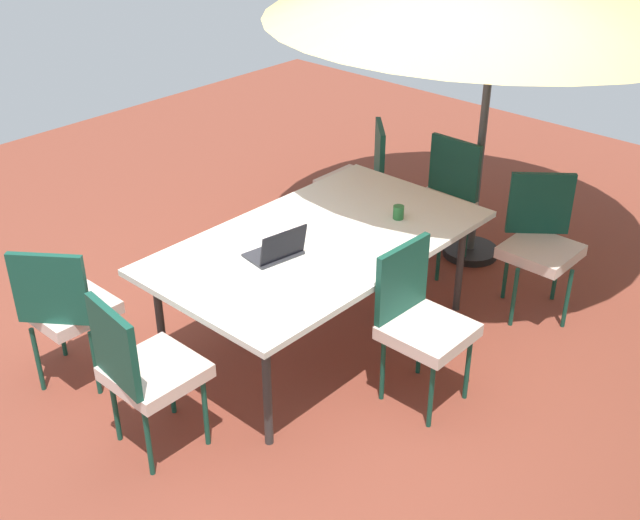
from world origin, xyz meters
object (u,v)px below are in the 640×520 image
at_px(chair_southeast, 65,305).
at_px(chair_west, 441,198).
at_px(chair_north, 420,318).
at_px(cup, 398,212).
at_px(laptop, 277,251).
at_px(chair_east, 144,367).
at_px(dining_table, 320,245).
at_px(chair_northwest, 540,239).
at_px(chair_southwest, 360,177).

bearing_deg(chair_southeast, chair_west, -142.60).
relative_size(chair_southeast, chair_north, 1.00).
height_order(chair_north, cup, chair_north).
bearing_deg(cup, laptop, -13.25).
xyz_separation_m(chair_north, cup, (-0.59, -0.63, 0.27)).
bearing_deg(chair_east, dining_table, -82.94).
height_order(chair_northwest, chair_west, same).
bearing_deg(laptop, chair_southeast, -30.12).
bearing_deg(dining_table, chair_northwest, 147.47).
bearing_deg(chair_north, dining_table, 89.67).
relative_size(chair_southwest, cup, 10.87).
bearing_deg(dining_table, chair_north, 87.86).
bearing_deg(dining_table, chair_west, -178.08).
bearing_deg(chair_southeast, dining_table, -158.63).
relative_size(dining_table, chair_southwest, 2.23).
bearing_deg(chair_west, chair_southeast, -105.00).
xyz_separation_m(chair_northwest, cup, (0.77, -0.66, 0.27)).
distance_m(chair_southwest, laptop, 1.86).
height_order(chair_southwest, laptop, laptop).
distance_m(chair_northwest, laptop, 1.92).
xyz_separation_m(chair_northwest, laptop, (1.69, -0.87, 0.27)).
height_order(chair_southwest, chair_east, same).
height_order(chair_southeast, chair_north, same).
xyz_separation_m(chair_west, laptop, (1.79, 0.02, 0.27)).
height_order(chair_east, chair_northwest, same).
distance_m(dining_table, chair_north, 0.84).
xyz_separation_m(chair_east, chair_west, (-2.83, -0.06, 0.00)).
xyz_separation_m(chair_southeast, chair_north, (-1.31, 1.65, 0.00)).
height_order(dining_table, laptop, laptop).
relative_size(chair_southwest, chair_north, 1.00).
bearing_deg(chair_west, chair_southwest, -170.62).
relative_size(dining_table, chair_northwest, 2.23).
height_order(chair_southwest, chair_north, same).
bearing_deg(chair_southeast, cup, -155.06).
height_order(chair_northwest, laptop, laptop).
relative_size(chair_north, laptop, 2.76).
height_order(chair_southeast, cup, chair_southeast).
bearing_deg(chair_southeast, laptop, -166.11).
xyz_separation_m(dining_table, laptop, (0.36, -0.03, 0.09)).
distance_m(dining_table, chair_west, 1.44).
bearing_deg(chair_north, chair_northwest, 0.52).
xyz_separation_m(chair_east, chair_north, (-1.37, 0.81, 0.00)).
height_order(chair_west, laptop, laptop).
bearing_deg(chair_east, chair_west, -82.15).
bearing_deg(laptop, dining_table, -174.92).
relative_size(chair_northwest, laptop, 2.76).
bearing_deg(cup, chair_southeast, -28.30).
height_order(chair_southwest, chair_west, same).
distance_m(laptop, cup, 0.94).
relative_size(chair_southwest, chair_east, 1.00).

